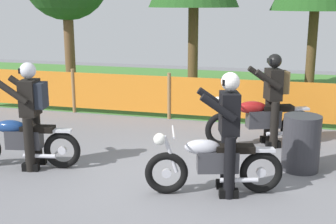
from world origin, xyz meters
name	(u,v)px	position (x,y,z in m)	size (l,w,h in m)	color
ground	(186,180)	(0.00, 0.00, -0.01)	(24.00, 24.00, 0.02)	slate
grass_verge	(240,90)	(0.00, 7.22, 0.01)	(24.00, 7.57, 0.01)	#427A33
barrier_fence	(221,98)	(0.00, 3.44, 0.54)	(11.86, 0.08, 1.05)	olive
motorcycle_lead	(21,141)	(-2.66, -0.16, 0.44)	(1.89, 0.60, 0.90)	black
motorcycle_trailing	(260,121)	(0.93, 1.96, 0.47)	(1.95, 0.96, 0.98)	black
motorcycle_third	(213,163)	(0.47, -0.37, 0.44)	(1.85, 0.75, 0.90)	black
rider_lead	(31,110)	(-2.45, -0.12, 0.95)	(0.73, 0.62, 1.69)	black
rider_trailing	(273,95)	(1.14, 2.05, 0.95)	(0.78, 0.68, 1.69)	black
rider_third	(228,129)	(0.64, -0.32, 0.92)	(0.67, 0.65, 1.69)	black
oil_drum	(301,143)	(1.64, 0.87, 0.44)	(0.58, 0.58, 0.88)	#2D2D33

